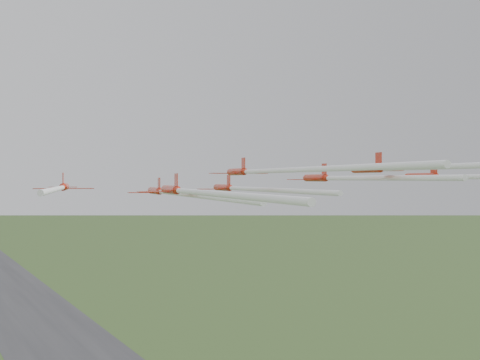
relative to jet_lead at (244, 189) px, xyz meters
name	(u,v)px	position (x,y,z in m)	size (l,w,h in m)	color
runway	(26,308)	(-5.20, 193.33, -52.96)	(38.00, 900.00, 0.04)	#2E2E30
jet_lead	(244,189)	(0.00, 0.00, 0.00)	(14.02, 57.07, 2.91)	red
jet_row2_left	(173,193)	(-17.92, -14.07, -0.29)	(14.12, 59.29, 2.62)	red
jet_row2_right	(340,178)	(8.32, -15.99, 1.77)	(15.50, 50.46, 2.93)	red
jet_row3_left	(60,188)	(-33.94, -18.09, 0.54)	(13.93, 43.15, 2.37)	red
jet_row3_mid	(270,171)	(-10.56, -28.05, 2.63)	(15.16, 59.20, 2.48)	red
jet_row4_left	(191,192)	(-24.57, -36.65, 0.33)	(11.86, 48.10, 2.39)	red
jet_row4_right	(437,167)	(-2.26, -47.97, 2.87)	(17.63, 61.95, 2.47)	red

